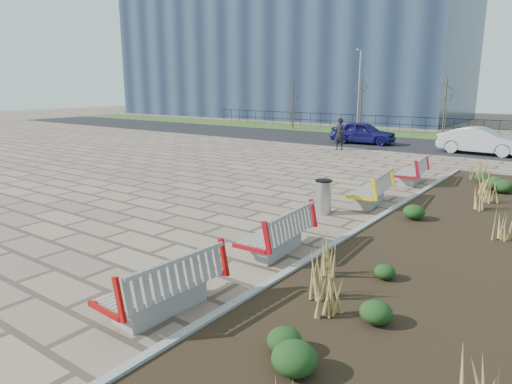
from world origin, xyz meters
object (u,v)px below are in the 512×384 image
Objects in this scene: car_blue at (363,133)px; car_silver at (481,141)px; bench_a at (161,282)px; bench_d at (410,170)px; pedestrian at (340,134)px; litter_bin at (323,197)px; bench_c at (370,189)px; lamp_west at (359,93)px; bench_b at (275,231)px.

car_silver is (6.81, -0.53, 0.02)m from car_blue.
bench_a is 12.18m from bench_d.
pedestrian is 0.42× the size of car_silver.
bench_a is 0.53× the size of car_blue.
litter_bin is at bearing -103.87° from bench_d.
bench_d is at bearing -45.79° from pedestrian.
pedestrian is 3.31m from car_blue.
litter_bin is 0.24× the size of car_blue.
bench_c is 0.50× the size of car_silver.
lamp_west is (-9.00, 15.42, 2.54)m from bench_d.
pedestrian reaches higher than bench_b.
car_blue is 6.49m from lamp_west.
bench_a is 21.72m from car_silver.
car_blue is (-6.21, 18.99, 0.19)m from bench_b.
pedestrian is (-6.19, 6.76, 0.39)m from bench_d.
bench_b is 19.98m from car_blue.
lamp_west reaches higher than bench_a.
bench_b is 5.14m from bench_c.
pedestrian reaches higher than car_silver.
bench_d is 0.35× the size of lamp_west.
car_silver reaches higher than bench_a.
pedestrian is 0.45× the size of car_blue.
car_silver is (0.60, 9.53, 0.21)m from bench_d.
bench_d is 0.50× the size of car_silver.
bench_a is at bearing -84.29° from litter_bin.
bench_a is 0.35× the size of lamp_west.
pedestrian reaches higher than bench_c.
bench_d is 9.55m from car_silver.
litter_bin is 13.45m from pedestrian.
bench_d is (0.00, 8.93, 0.00)m from bench_b.
lamp_west reaches higher than bench_b.
bench_c is 15.18m from car_blue.
bench_b reaches higher than litter_bin.
lamp_west reaches higher than bench_d.
lamp_west reaches higher than car_silver.
car_silver is at bearing -101.62° from car_blue.
pedestrian reaches higher than bench_a.
bench_c is 3.79m from bench_d.
pedestrian is 0.30× the size of lamp_west.
bench_b is 18.47m from car_silver.
bench_b is (0.00, 3.24, 0.00)m from bench_a.
car_silver is (6.79, 2.77, -0.18)m from pedestrian.
bench_a is 6.71m from litter_bin.
bench_a and bench_b have the same top height.
lamp_west is (-9.00, 19.22, 2.54)m from bench_c.
litter_bin is at bearing 178.90° from car_silver.
car_silver reaches higher than litter_bin.
litter_bin is at bearing -167.57° from car_blue.
car_silver reaches higher than bench_d.
litter_bin is at bearing 99.00° from bench_a.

